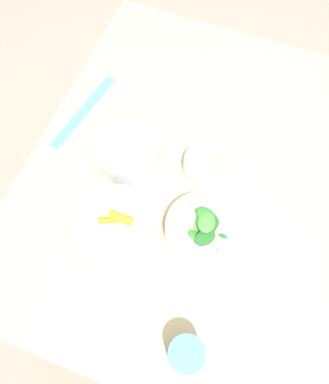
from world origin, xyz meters
TOP-DOWN VIEW (x-y plane):
  - ground_plane at (0.00, 0.00)m, footprint 10.00×10.00m
  - dining_table at (0.00, 0.00)m, footprint 1.02×0.87m
  - bowl_carrots at (-0.20, 0.14)m, footprint 0.19×0.19m
  - bowl_greens at (-0.14, -0.05)m, footprint 0.17×0.17m
  - bowl_beans_hotdog at (-0.02, 0.19)m, footprint 0.15×0.15m
  - bowl_cookies at (0.03, -0.01)m, footprint 0.12×0.12m
  - ruler at (0.07, 0.36)m, footprint 0.27×0.07m
  - cup at (-0.40, -0.10)m, footprint 0.07×0.07m

SIDE VIEW (x-z plane):
  - ground_plane at x=0.00m, z-range 0.00..0.00m
  - dining_table at x=0.00m, z-range 0.25..1.02m
  - ruler at x=0.07m, z-range 0.77..0.77m
  - bowl_cookies at x=0.03m, z-range 0.77..0.82m
  - bowl_beans_hotdog at x=-0.02m, z-range 0.77..0.84m
  - bowl_greens at x=-0.14m, z-range 0.76..0.84m
  - bowl_carrots at x=-0.20m, z-range 0.76..0.84m
  - cup at x=-0.40m, z-range 0.77..0.85m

